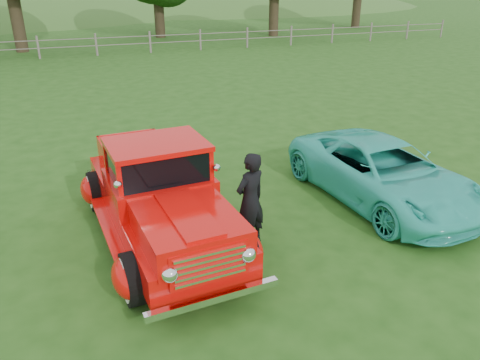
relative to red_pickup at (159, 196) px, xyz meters
name	(u,v)px	position (x,y,z in m)	size (l,w,h in m)	color
ground	(218,267)	(0.63, -1.17, -0.80)	(140.00, 140.00, 0.00)	#1F4A13
distant_hills	(43,50)	(-3.45, 58.29, -5.34)	(116.00, 60.00, 18.00)	#3D6826
fence_line	(96,45)	(0.63, 20.83, -0.19)	(48.00, 0.12, 1.20)	slate
red_pickup	(159,196)	(0.00, 0.00, 0.00)	(2.51, 5.10, 1.78)	black
teal_sedan	(382,172)	(4.42, -0.05, -0.19)	(2.01, 4.37, 1.21)	#33CCB8
man	(250,200)	(1.36, -0.70, 0.02)	(0.60, 0.39, 1.63)	black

